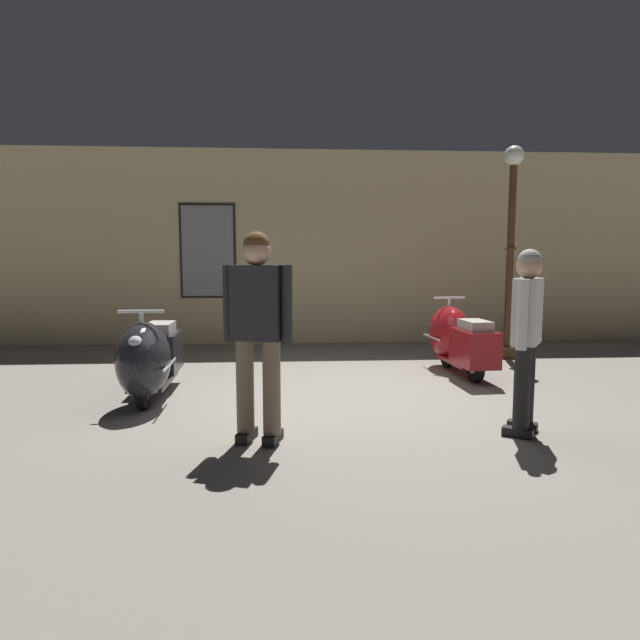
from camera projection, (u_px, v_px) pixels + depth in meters
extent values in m
plane|color=slate|center=(341.00, 395.00, 6.15)|extent=(60.00, 60.00, 0.00)
cube|color=#CCB784|center=(319.00, 248.00, 9.87)|extent=(18.00, 0.20, 3.47)
cube|color=black|center=(208.00, 251.00, 9.64)|extent=(0.98, 0.03, 1.67)
cube|color=gray|center=(208.00, 251.00, 9.62)|extent=(0.90, 0.01, 1.59)
cylinder|color=black|center=(143.00, 389.00, 5.55)|extent=(0.09, 0.42, 0.41)
cylinder|color=silver|center=(143.00, 389.00, 5.55)|extent=(0.10, 0.19, 0.19)
cylinder|color=black|center=(162.00, 370.00, 6.52)|extent=(0.09, 0.42, 0.41)
cylinder|color=silver|center=(162.00, 370.00, 6.52)|extent=(0.10, 0.19, 0.19)
cube|color=black|center=(154.00, 381.00, 6.03)|extent=(0.40, 0.99, 0.05)
ellipsoid|color=black|center=(144.00, 360.00, 5.56)|extent=(0.56, 0.88, 0.78)
cube|color=black|center=(161.00, 352.00, 6.45)|extent=(0.43, 0.71, 0.45)
cube|color=gray|center=(160.00, 328.00, 6.42)|extent=(0.30, 0.50, 0.12)
sphere|color=silver|center=(136.00, 344.00, 5.25)|extent=(0.15, 0.15, 0.15)
cylinder|color=silver|center=(142.00, 326.00, 5.49)|extent=(0.05, 0.05, 0.29)
cylinder|color=silver|center=(141.00, 311.00, 5.48)|extent=(0.46, 0.04, 0.03)
cube|color=silver|center=(170.00, 365.00, 5.59)|extent=(0.03, 0.69, 0.02)
cylinder|color=black|center=(447.00, 353.00, 7.72)|extent=(0.11, 0.41, 0.41)
cylinder|color=silver|center=(447.00, 353.00, 7.72)|extent=(0.11, 0.19, 0.18)
cylinder|color=black|center=(475.00, 366.00, 6.77)|extent=(0.11, 0.41, 0.41)
cylinder|color=silver|center=(475.00, 366.00, 6.77)|extent=(0.11, 0.19, 0.18)
cube|color=maroon|center=(460.00, 360.00, 7.25)|extent=(0.43, 0.99, 0.05)
ellipsoid|color=maroon|center=(449.00, 333.00, 7.64)|extent=(0.58, 0.89, 0.77)
cube|color=maroon|center=(475.00, 348.00, 6.79)|extent=(0.45, 0.72, 0.45)
cube|color=gray|center=(475.00, 325.00, 6.75)|extent=(0.32, 0.51, 0.12)
sphere|color=silver|center=(442.00, 316.00, 7.90)|extent=(0.15, 0.15, 0.15)
cylinder|color=silver|center=(449.00, 308.00, 7.63)|extent=(0.04, 0.04, 0.29)
cylinder|color=silver|center=(449.00, 298.00, 7.62)|extent=(0.45, 0.06, 0.03)
cube|color=silver|center=(431.00, 337.00, 7.61)|extent=(0.06, 0.68, 0.02)
cylinder|color=#472D19|center=(506.00, 352.00, 8.48)|extent=(0.28, 0.28, 0.18)
cylinder|color=#472D19|center=(510.00, 257.00, 8.32)|extent=(0.11, 0.11, 2.76)
torus|color=#472D19|center=(510.00, 248.00, 8.30)|extent=(0.19, 0.19, 0.04)
sphere|color=white|center=(514.00, 156.00, 8.15)|extent=(0.30, 0.30, 0.30)
cube|color=black|center=(273.00, 437.00, 4.54)|extent=(0.18, 0.29, 0.08)
cylinder|color=#72604C|center=(272.00, 382.00, 4.47)|extent=(0.15, 0.15, 0.87)
cube|color=black|center=(247.00, 435.00, 4.60)|extent=(0.18, 0.29, 0.08)
cylinder|color=#72604C|center=(245.00, 381.00, 4.52)|extent=(0.15, 0.15, 0.87)
cube|color=#232328|center=(257.00, 303.00, 4.42)|extent=(0.45, 0.32, 0.61)
cylinder|color=#232328|center=(286.00, 305.00, 4.37)|extent=(0.10, 0.10, 0.64)
cylinder|color=#232328|center=(229.00, 304.00, 4.48)|extent=(0.10, 0.10, 0.64)
sphere|color=tan|center=(257.00, 251.00, 4.38)|extent=(0.23, 0.23, 0.23)
sphere|color=brown|center=(256.00, 245.00, 4.37)|extent=(0.21, 0.21, 0.21)
cube|color=black|center=(522.00, 426.00, 4.87)|extent=(0.26, 0.22, 0.08)
cylinder|color=black|center=(527.00, 378.00, 4.81)|extent=(0.14, 0.14, 0.80)
cube|color=black|center=(518.00, 432.00, 4.69)|extent=(0.26, 0.22, 0.08)
cylinder|color=black|center=(522.00, 383.00, 4.63)|extent=(0.14, 0.14, 0.80)
cube|color=silver|center=(527.00, 311.00, 4.65)|extent=(0.37, 0.42, 0.57)
cylinder|color=silver|center=(532.00, 310.00, 4.85)|extent=(0.09, 0.09, 0.59)
cylinder|color=silver|center=(522.00, 315.00, 4.46)|extent=(0.09, 0.09, 0.59)
sphere|color=tan|center=(529.00, 266.00, 4.61)|extent=(0.21, 0.21, 0.21)
sphere|color=gray|center=(530.00, 261.00, 4.61)|extent=(0.20, 0.20, 0.20)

